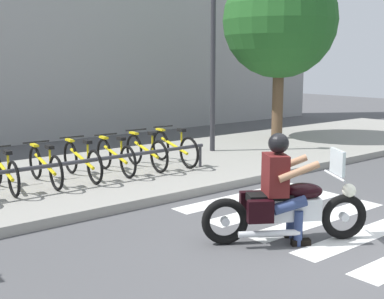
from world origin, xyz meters
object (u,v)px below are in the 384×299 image
object	(u,v)px
bicycle_5	(115,156)
bicycle_3	(45,166)
bicycle_6	(146,152)
bicycle_7	(174,148)
bicycle_2	(4,172)
bicycle_4	(82,160)
tree_near_rack	(280,21)
motorcycle	(287,208)
rider	(281,180)
street_lamp	(213,50)
bike_rack	(78,163)

from	to	relation	value
bicycle_5	bicycle_3	bearing A→B (deg)	179.98
bicycle_6	bicycle_7	size ratio (longest dim) A/B	0.94
bicycle_2	bicycle_4	size ratio (longest dim) A/B	0.93
tree_near_rack	bicycle_6	bearing A→B (deg)	-167.70
bicycle_5	bicycle_4	bearing A→B (deg)	179.99
motorcycle	bicycle_2	bearing A→B (deg)	116.31
bicycle_5	bicycle_6	distance (m)	0.71
bicycle_6	rider	bearing A→B (deg)	-100.41
rider	bicycle_6	xyz separation A→B (m)	(0.78, 4.24, -0.31)
bicycle_3	street_lamp	size ratio (longest dim) A/B	0.39
tree_near_rack	motorcycle	bearing A→B (deg)	-137.43
bicycle_7	street_lamp	size ratio (longest dim) A/B	0.41
bicycle_5	bicycle_7	world-z (taller)	bicycle_7
bicycle_6	street_lamp	bearing A→B (deg)	16.80
bicycle_2	bicycle_3	xyz separation A→B (m)	(0.71, -0.00, 0.00)
bike_rack	street_lamp	world-z (taller)	street_lamp
bicycle_4	bicycle_7	distance (m)	2.13
bicycle_6	tree_near_rack	distance (m)	6.03
bicycle_5	tree_near_rack	world-z (taller)	tree_near_rack
bicycle_2	tree_near_rack	bearing A→B (deg)	8.01
bicycle_4	bicycle_5	world-z (taller)	bicycle_4
bicycle_4	bike_rack	distance (m)	0.66
tree_near_rack	bicycle_7	bearing A→B (deg)	-165.83
motorcycle	street_lamp	distance (m)	6.28
bicycle_4	bicycle_5	xyz separation A→B (m)	(0.71, -0.00, -0.00)
rider	bicycle_6	world-z (taller)	rider
bicycle_7	bicycle_3	bearing A→B (deg)	179.98
bicycle_2	bicycle_6	xyz separation A→B (m)	(2.84, -0.00, 0.02)
bicycle_3	bicycle_5	xyz separation A→B (m)	(1.42, -0.00, 0.00)
bicycle_4	bike_rack	xyz separation A→B (m)	(-0.35, -0.55, 0.08)
bicycle_3	tree_near_rack	distance (m)	7.94
bike_rack	street_lamp	xyz separation A→B (m)	(4.19, 1.28, 1.98)
bike_rack	street_lamp	bearing A→B (deg)	17.04
rider	bicycle_2	size ratio (longest dim) A/B	0.89
bicycle_3	bicycle_2	bearing A→B (deg)	179.99
bicycle_5	street_lamp	bearing A→B (deg)	13.13
rider	bike_rack	bearing A→B (deg)	105.06
rider	street_lamp	bearing A→B (deg)	57.27
rider	bicycle_2	xyz separation A→B (m)	(-2.06, 4.25, -0.33)
bicycle_2	street_lamp	bearing A→B (deg)	7.90
bicycle_7	street_lamp	world-z (taller)	street_lamp
bicycle_3	bicycle_6	distance (m)	2.13
bicycle_6	bicycle_7	distance (m)	0.71
bicycle_3	bicycle_7	xyz separation A→B (m)	(2.84, -0.00, 0.02)
bicycle_5	bicycle_6	size ratio (longest dim) A/B	0.99
bicycle_4	bicycle_6	bearing A→B (deg)	-0.03
motorcycle	bicycle_5	world-z (taller)	motorcycle
bicycle_3	street_lamp	distance (m)	5.05
bicycle_2	rider	bearing A→B (deg)	-64.16
bicycle_4	bicycle_5	distance (m)	0.71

